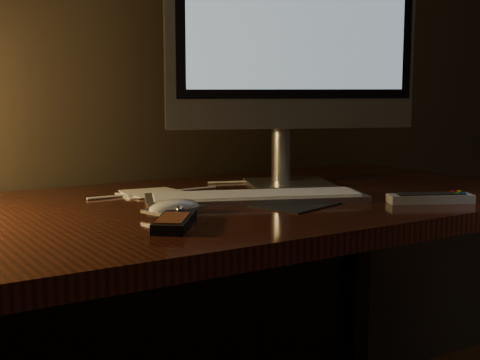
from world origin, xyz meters
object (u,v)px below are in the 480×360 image
keyboard (256,197)px  monitor (292,29)px  media_remote (175,221)px  desk (180,257)px  tv_remote (430,198)px  mouse (174,210)px

keyboard → monitor: bearing=57.6°
keyboard → media_remote: 0.30m
desk → tv_remote: 0.55m
mouse → media_remote: size_ratio=0.73×
mouse → media_remote: (-0.05, -0.09, -0.00)m
desk → media_remote: media_remote is taller
desk → mouse: 0.23m
mouse → desk: bearing=45.7°
mouse → monitor: bearing=10.1°
keyboard → mouse: mouse is taller
keyboard → mouse: (-0.22, -0.05, 0.00)m
keyboard → media_remote: bearing=-129.3°
desk → monitor: size_ratio=2.51×
keyboard → mouse: 0.23m
desk → mouse: (-0.09, -0.16, 0.14)m
media_remote → tv_remote: media_remote is taller
mouse → media_remote: 0.10m
mouse → tv_remote: tv_remote is taller
media_remote → desk: bearing=8.7°
monitor → keyboard: bearing=-122.8°
desk → media_remote: (-0.14, -0.26, 0.14)m
desk → keyboard: (0.13, -0.11, 0.14)m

